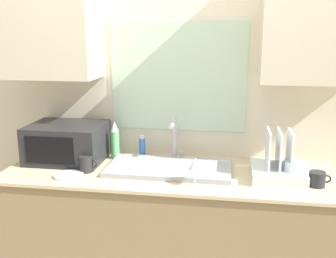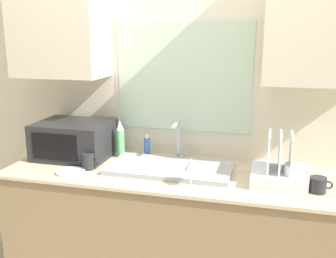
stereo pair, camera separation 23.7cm
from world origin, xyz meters
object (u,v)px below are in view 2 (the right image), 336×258
at_px(faucet, 178,137).
at_px(dish_rack, 280,172).
at_px(wine_glass, 191,165).
at_px(soap_bottle, 147,147).
at_px(spray_bottle, 120,139).
at_px(microwave, 74,140).
at_px(mug_near_sink, 89,161).

xyz_separation_m(faucet, dish_rack, (0.66, -0.24, -0.10)).
xyz_separation_m(faucet, wine_glass, (0.18, -0.45, -0.03)).
relative_size(faucet, soap_bottle, 1.74).
xyz_separation_m(faucet, soap_bottle, (-0.23, 0.02, -0.09)).
bearing_deg(soap_bottle, dish_rack, -16.42).
distance_m(faucet, spray_bottle, 0.41).
bearing_deg(microwave, faucet, 9.20).
bearing_deg(microwave, dish_rack, -5.31).
distance_m(microwave, wine_glass, 0.96).
bearing_deg(wine_glass, soap_bottle, 131.26).
bearing_deg(mug_near_sink, wine_glass, -10.43).
bearing_deg(soap_bottle, microwave, -164.59).
relative_size(faucet, mug_near_sink, 2.41).
bearing_deg(microwave, spray_bottle, 16.48).
xyz_separation_m(faucet, mug_near_sink, (-0.51, -0.32, -0.11)).
distance_m(faucet, soap_bottle, 0.25).
relative_size(faucet, spray_bottle, 1.07).
xyz_separation_m(soap_bottle, mug_near_sink, (-0.28, -0.34, -0.02)).
relative_size(soap_bottle, mug_near_sink, 1.38).
relative_size(microwave, spray_bottle, 1.89).
relative_size(microwave, soap_bottle, 3.10).
xyz_separation_m(dish_rack, mug_near_sink, (-1.17, -0.08, -0.01)).
relative_size(microwave, wine_glass, 2.90).
xyz_separation_m(spray_bottle, wine_glass, (0.59, -0.42, 0.00)).
bearing_deg(faucet, soap_bottle, 175.37).
bearing_deg(mug_near_sink, dish_rack, 3.73).
distance_m(microwave, mug_near_sink, 0.30).
distance_m(microwave, soap_bottle, 0.51).
bearing_deg(soap_bottle, wine_glass, -48.74).
distance_m(soap_bottle, mug_near_sink, 0.44).
relative_size(mug_near_sink, wine_glass, 0.68).
distance_m(spray_bottle, mug_near_sink, 0.32).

